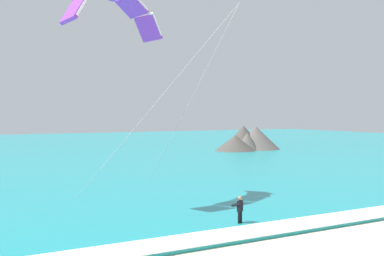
# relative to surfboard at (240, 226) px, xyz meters

# --- Properties ---
(sea) EXTENTS (200.00, 120.00, 0.20)m
(sea) POSITION_rel_surfboard_xyz_m (2.84, 57.28, 0.07)
(sea) COLOR teal
(sea) RESTS_ON ground
(surf_foam) EXTENTS (200.00, 2.16, 0.04)m
(surf_foam) POSITION_rel_surfboard_xyz_m (2.84, -1.72, 0.19)
(surf_foam) COLOR white
(surf_foam) RESTS_ON sea
(surfboard) EXTENTS (1.00, 1.45, 0.09)m
(surfboard) POSITION_rel_surfboard_xyz_m (0.00, 0.00, 0.00)
(surfboard) COLOR white
(surfboard) RESTS_ON ground
(kitesurfer) EXTENTS (0.66, 0.66, 1.69)m
(kitesurfer) POSITION_rel_surfboard_xyz_m (-0.01, 0.02, 0.91)
(kitesurfer) COLOR black
(kitesurfer) RESTS_ON ground
(kite_primary) EXTENTS (8.47, 10.23, 13.22)m
(kite_primary) POSITION_rel_surfboard_xyz_m (-4.49, 8.02, 13.19)
(kite_primary) COLOR purple
(headland_right) EXTENTS (12.97, 9.69, 4.17)m
(headland_right) POSITION_rel_surfboard_xyz_m (29.54, 41.51, 1.85)
(headland_right) COLOR #56514C
(headland_right) RESTS_ON ground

